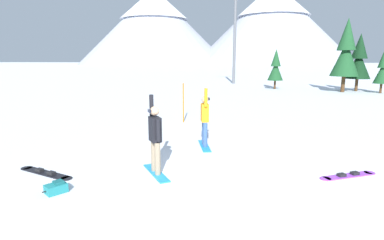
{
  "coord_description": "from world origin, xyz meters",
  "views": [
    {
      "loc": [
        1.19,
        -7.52,
        2.95
      ],
      "look_at": [
        -1.41,
        2.21,
        1.0
      ],
      "focal_mm": 28.97,
      "sensor_mm": 36.0,
      "label": 1
    }
  ],
  "objects_px": {
    "loose_snowboard_near_right": "(348,175)",
    "loose_snowboard_near_left": "(45,173)",
    "backpack_teal": "(56,188)",
    "ski_lift_tower": "(235,30)",
    "snowboarder_foreground": "(155,137)",
    "pine_tree_short": "(346,52)",
    "pine_tree_broad": "(276,67)",
    "trail_marker_pole": "(183,103)",
    "snowboarder_midground": "(205,119)",
    "pine_tree_slender": "(383,69)",
    "pine_tree_tall": "(359,60)"
  },
  "relations": [
    {
      "from": "snowboarder_foreground",
      "to": "trail_marker_pole",
      "type": "relative_size",
      "value": 1.1
    },
    {
      "from": "backpack_teal",
      "to": "pine_tree_broad",
      "type": "xyz_separation_m",
      "value": [
        4.64,
        27.89,
        2.12
      ]
    },
    {
      "from": "snowboarder_midground",
      "to": "pine_tree_broad",
      "type": "xyz_separation_m",
      "value": [
        2.25,
        23.26,
        1.26
      ]
    },
    {
      "from": "backpack_teal",
      "to": "pine_tree_broad",
      "type": "distance_m",
      "value": 28.35
    },
    {
      "from": "trail_marker_pole",
      "to": "snowboarder_foreground",
      "type": "bearing_deg",
      "value": -79.49
    },
    {
      "from": "pine_tree_broad",
      "to": "snowboarder_midground",
      "type": "bearing_deg",
      "value": -95.52
    },
    {
      "from": "snowboarder_midground",
      "to": "pine_tree_slender",
      "type": "xyz_separation_m",
      "value": [
        11.57,
        21.43,
        1.21
      ]
    },
    {
      "from": "backpack_teal",
      "to": "pine_tree_tall",
      "type": "distance_m",
      "value": 30.45
    },
    {
      "from": "snowboarder_foreground",
      "to": "loose_snowboard_near_right",
      "type": "bearing_deg",
      "value": 12.57
    },
    {
      "from": "loose_snowboard_near_right",
      "to": "trail_marker_pole",
      "type": "xyz_separation_m",
      "value": [
        -6.13,
        5.67,
        0.92
      ]
    },
    {
      "from": "pine_tree_slender",
      "to": "ski_lift_tower",
      "type": "relative_size",
      "value": 0.34
    },
    {
      "from": "trail_marker_pole",
      "to": "pine_tree_slender",
      "type": "height_order",
      "value": "pine_tree_slender"
    },
    {
      "from": "loose_snowboard_near_left",
      "to": "pine_tree_slender",
      "type": "xyz_separation_m",
      "value": [
        15.06,
        25.1,
        2.16
      ]
    },
    {
      "from": "loose_snowboard_near_right",
      "to": "loose_snowboard_near_left",
      "type": "xyz_separation_m",
      "value": [
        -7.7,
        -1.86,
        -0.0
      ]
    },
    {
      "from": "pine_tree_tall",
      "to": "pine_tree_slender",
      "type": "height_order",
      "value": "pine_tree_tall"
    },
    {
      "from": "pine_tree_slender",
      "to": "snowboarder_foreground",
      "type": "bearing_deg",
      "value": -116.7
    },
    {
      "from": "snowboarder_midground",
      "to": "loose_snowboard_near_right",
      "type": "xyz_separation_m",
      "value": [
        4.22,
        -1.81,
        -0.95
      ]
    },
    {
      "from": "backpack_teal",
      "to": "ski_lift_tower",
      "type": "bearing_deg",
      "value": 90.85
    },
    {
      "from": "loose_snowboard_near_left",
      "to": "pine_tree_tall",
      "type": "bearing_deg",
      "value": 63.4
    },
    {
      "from": "snowboarder_foreground",
      "to": "pine_tree_slender",
      "type": "distance_m",
      "value": 27.26
    },
    {
      "from": "snowboarder_foreground",
      "to": "pine_tree_broad",
      "type": "distance_m",
      "value": 26.35
    },
    {
      "from": "snowboarder_foreground",
      "to": "pine_tree_short",
      "type": "distance_m",
      "value": 26.32
    },
    {
      "from": "snowboarder_foreground",
      "to": "loose_snowboard_near_left",
      "type": "bearing_deg",
      "value": -164.63
    },
    {
      "from": "loose_snowboard_near_left",
      "to": "pine_tree_broad",
      "type": "bearing_deg",
      "value": 77.99
    },
    {
      "from": "pine_tree_tall",
      "to": "pine_tree_short",
      "type": "distance_m",
      "value": 2.17
    },
    {
      "from": "pine_tree_tall",
      "to": "pine_tree_broad",
      "type": "height_order",
      "value": "pine_tree_tall"
    },
    {
      "from": "pine_tree_broad",
      "to": "ski_lift_tower",
      "type": "xyz_separation_m",
      "value": [
        -5.15,
        6.54,
        4.41
      ]
    },
    {
      "from": "snowboarder_midground",
      "to": "loose_snowboard_near_right",
      "type": "distance_m",
      "value": 4.69
    },
    {
      "from": "snowboarder_foreground",
      "to": "pine_tree_short",
      "type": "height_order",
      "value": "pine_tree_short"
    },
    {
      "from": "pine_tree_tall",
      "to": "pine_tree_slender",
      "type": "bearing_deg",
      "value": -44.87
    },
    {
      "from": "loose_snowboard_near_left",
      "to": "ski_lift_tower",
      "type": "height_order",
      "value": "ski_lift_tower"
    },
    {
      "from": "loose_snowboard_near_left",
      "to": "trail_marker_pole",
      "type": "relative_size",
      "value": 1.01
    },
    {
      "from": "loose_snowboard_near_right",
      "to": "loose_snowboard_near_left",
      "type": "bearing_deg",
      "value": -166.39
    },
    {
      "from": "loose_snowboard_near_left",
      "to": "pine_tree_short",
      "type": "xyz_separation_m",
      "value": [
        11.92,
        25.33,
        3.66
      ]
    },
    {
      "from": "snowboarder_foreground",
      "to": "loose_snowboard_near_left",
      "type": "relative_size",
      "value": 1.08
    },
    {
      "from": "pine_tree_tall",
      "to": "ski_lift_tower",
      "type": "relative_size",
      "value": 0.46
    },
    {
      "from": "backpack_teal",
      "to": "loose_snowboard_near_left",
      "type": "bearing_deg",
      "value": 139.0
    },
    {
      "from": "backpack_teal",
      "to": "snowboarder_midground",
      "type": "bearing_deg",
      "value": 62.68
    },
    {
      "from": "snowboarder_midground",
      "to": "snowboarder_foreground",
      "type": "bearing_deg",
      "value": -102.87
    },
    {
      "from": "loose_snowboard_near_right",
      "to": "ski_lift_tower",
      "type": "height_order",
      "value": "ski_lift_tower"
    },
    {
      "from": "backpack_teal",
      "to": "loose_snowboard_near_right",
      "type": "bearing_deg",
      "value": 23.09
    },
    {
      "from": "trail_marker_pole",
      "to": "pine_tree_tall",
      "type": "distance_m",
      "value": 22.66
    },
    {
      "from": "loose_snowboard_near_right",
      "to": "loose_snowboard_near_left",
      "type": "height_order",
      "value": "same"
    },
    {
      "from": "snowboarder_foreground",
      "to": "snowboarder_midground",
      "type": "distance_m",
      "value": 2.98
    },
    {
      "from": "backpack_teal",
      "to": "pine_tree_short",
      "type": "bearing_deg",
      "value": 67.61
    },
    {
      "from": "snowboarder_midground",
      "to": "loose_snowboard_near_left",
      "type": "relative_size",
      "value": 1.07
    },
    {
      "from": "loose_snowboard_near_right",
      "to": "pine_tree_slender",
      "type": "relative_size",
      "value": 0.39
    },
    {
      "from": "pine_tree_short",
      "to": "ski_lift_tower",
      "type": "height_order",
      "value": "ski_lift_tower"
    },
    {
      "from": "pine_tree_slender",
      "to": "snowboarder_midground",
      "type": "bearing_deg",
      "value": -118.38
    },
    {
      "from": "snowboarder_foreground",
      "to": "pine_tree_broad",
      "type": "height_order",
      "value": "pine_tree_broad"
    }
  ]
}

